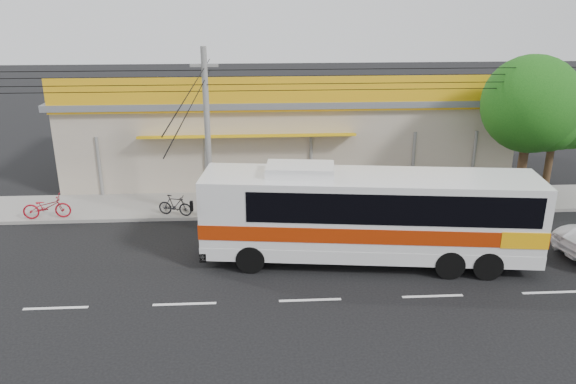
% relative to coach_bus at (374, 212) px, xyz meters
% --- Properties ---
extents(ground, '(120.00, 120.00, 0.00)m').
position_rel_coach_bus_xyz_m(ground, '(-2.51, -0.12, -1.95)').
color(ground, black).
rests_on(ground, ground).
extents(sidewalk, '(30.00, 3.20, 0.15)m').
position_rel_coach_bus_xyz_m(sidewalk, '(-2.51, 5.88, -1.88)').
color(sidewalk, gray).
rests_on(sidewalk, ground).
extents(lane_markings, '(50.00, 0.12, 0.01)m').
position_rel_coach_bus_xyz_m(lane_markings, '(-2.51, -2.62, -1.95)').
color(lane_markings, silver).
rests_on(lane_markings, ground).
extents(storefront_building, '(22.60, 9.20, 5.70)m').
position_rel_coach_bus_xyz_m(storefront_building, '(-2.52, 11.42, 0.35)').
color(storefront_building, '#AC9E8A').
rests_on(storefront_building, ground).
extents(coach_bus, '(12.04, 3.92, 3.64)m').
position_rel_coach_bus_xyz_m(coach_bus, '(0.00, 0.00, 0.00)').
color(coach_bus, silver).
rests_on(coach_bus, ground).
extents(motorbike_red, '(2.03, 0.87, 1.03)m').
position_rel_coach_bus_xyz_m(motorbike_red, '(-13.12, 4.58, -1.28)').
color(motorbike_red, maroon).
rests_on(motorbike_red, sidewalk).
extents(motorbike_dark, '(1.59, 0.84, 0.92)m').
position_rel_coach_bus_xyz_m(motorbike_dark, '(-7.69, 4.58, -1.34)').
color(motorbike_dark, black).
rests_on(motorbike_dark, sidewalk).
extents(utility_pole, '(34.00, 14.00, 7.35)m').
position_rel_coach_bus_xyz_m(utility_pole, '(-6.09, 4.08, 4.11)').
color(utility_pole, slate).
rests_on(utility_pole, ground).
extents(tree_near, '(4.17, 4.17, 6.91)m').
position_rel_coach_bus_xyz_m(tree_near, '(7.70, 4.62, 2.72)').
color(tree_near, '#332314').
rests_on(tree_near, ground).
extents(tree_far, '(3.60, 3.60, 5.97)m').
position_rel_coach_bus_xyz_m(tree_far, '(9.80, 6.25, 2.09)').
color(tree_far, '#332314').
rests_on(tree_far, ground).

